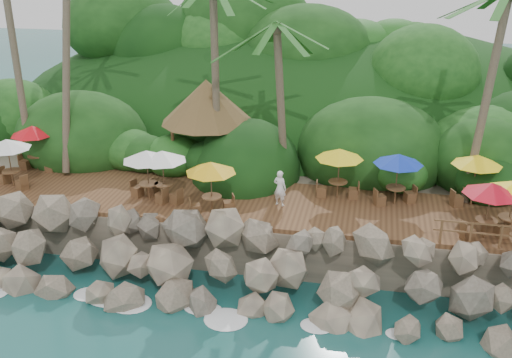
# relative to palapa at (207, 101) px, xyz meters

# --- Properties ---
(ground) EXTENTS (140.00, 140.00, 0.00)m
(ground) POSITION_rel_palapa_xyz_m (3.32, -9.86, -5.79)
(ground) COLOR #19514F
(ground) RESTS_ON ground
(land_base) EXTENTS (32.00, 25.20, 2.10)m
(land_base) POSITION_rel_palapa_xyz_m (3.32, 6.14, -4.74)
(land_base) COLOR gray
(land_base) RESTS_ON ground
(jungle_hill) EXTENTS (44.80, 28.00, 15.40)m
(jungle_hill) POSITION_rel_palapa_xyz_m (3.32, 13.64, -5.79)
(jungle_hill) COLOR #143811
(jungle_hill) RESTS_ON ground
(seawall) EXTENTS (29.00, 4.00, 2.30)m
(seawall) POSITION_rel_palapa_xyz_m (3.32, -7.86, -4.64)
(seawall) COLOR gray
(seawall) RESTS_ON ground
(terrace) EXTENTS (26.00, 5.00, 0.20)m
(terrace) POSITION_rel_palapa_xyz_m (3.32, -3.86, -3.59)
(terrace) COLOR brown
(terrace) RESTS_ON land_base
(jungle_foliage) EXTENTS (44.00, 16.00, 12.00)m
(jungle_foliage) POSITION_rel_palapa_xyz_m (3.32, 5.14, -5.79)
(jungle_foliage) COLOR #143811
(jungle_foliage) RESTS_ON ground
(foam_line) EXTENTS (25.20, 0.80, 0.06)m
(foam_line) POSITION_rel_palapa_xyz_m (3.32, -9.56, -5.76)
(foam_line) COLOR white
(foam_line) RESTS_ON ground
(palapa) EXTENTS (4.68, 4.68, 4.60)m
(palapa) POSITION_rel_palapa_xyz_m (0.00, 0.00, 0.00)
(palapa) COLOR brown
(palapa) RESTS_ON ground
(dining_clusters) EXTENTS (24.50, 5.38, 2.37)m
(dining_clusters) POSITION_rel_palapa_xyz_m (3.84, -3.95, -1.53)
(dining_clusters) COLOR brown
(dining_clusters) RESTS_ON terrace
(waiter) EXTENTS (0.69, 0.55, 1.65)m
(waiter) POSITION_rel_palapa_xyz_m (4.43, -4.03, -2.67)
(waiter) COLOR white
(waiter) RESTS_ON terrace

